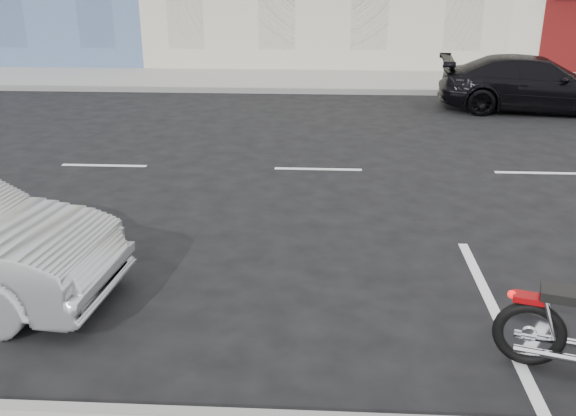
% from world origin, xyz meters
% --- Properties ---
extents(ground, '(120.00, 120.00, 0.00)m').
position_xyz_m(ground, '(0.00, 0.00, 0.00)').
color(ground, black).
rests_on(ground, ground).
extents(sidewalk_far, '(80.00, 3.40, 0.15)m').
position_xyz_m(sidewalk_far, '(-5.00, 8.70, 0.07)').
color(sidewalk_far, gray).
rests_on(sidewalk_far, ground).
extents(curb_far, '(80.00, 0.12, 0.16)m').
position_xyz_m(curb_far, '(-5.00, 7.00, 0.08)').
color(curb_far, gray).
rests_on(curb_far, ground).
extents(car_far, '(4.85, 2.39, 1.36)m').
position_xyz_m(car_far, '(3.33, 5.16, 0.68)').
color(car_far, black).
rests_on(car_far, ground).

